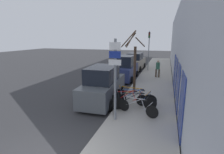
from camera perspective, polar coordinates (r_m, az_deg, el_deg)
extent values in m
plane|color=#333335|center=(15.91, 3.91, -1.57)|extent=(80.00, 80.00, 0.00)
cube|color=#ADA89E|center=(18.24, 13.96, 0.18)|extent=(3.20, 32.00, 0.15)
cube|color=#B2B7C1|center=(17.83, 20.21, 9.81)|extent=(0.20, 32.00, 6.50)
cube|color=navy|center=(7.38, 21.72, -8.44)|extent=(0.03, 1.75, 2.46)
cube|color=navy|center=(9.86, 20.70, -3.09)|extent=(0.03, 1.75, 2.46)
cube|color=navy|center=(12.39, 20.10, 0.09)|extent=(0.03, 1.75, 2.46)
cube|color=navy|center=(14.95, 19.70, 2.19)|extent=(0.03, 1.75, 2.46)
cylinder|color=gray|center=(7.89, 1.04, -1.29)|extent=(0.11, 0.11, 3.75)
cube|color=white|center=(7.59, 0.94, 10.11)|extent=(0.50, 0.02, 0.32)
cube|color=navy|center=(7.62, 0.93, 7.32)|extent=(0.53, 0.02, 0.31)
cube|color=white|center=(7.66, 0.93, 4.79)|extent=(0.57, 0.02, 0.25)
cylinder|color=black|center=(9.31, 3.82, -9.14)|extent=(0.62, 0.21, 0.64)
cylinder|color=black|center=(8.70, 12.93, -11.07)|extent=(0.62, 0.21, 0.64)
cylinder|color=#B7B7BC|center=(8.94, 7.13, -8.12)|extent=(0.85, 0.28, 0.52)
cylinder|color=#B7B7BC|center=(8.84, 7.62, -6.86)|extent=(0.99, 0.32, 0.08)
cylinder|color=#B7B7BC|center=(8.76, 10.13, -8.86)|extent=(0.19, 0.09, 0.46)
cylinder|color=#B7B7BC|center=(8.78, 11.25, -10.59)|extent=(0.53, 0.18, 0.08)
cylinder|color=#B7B7BC|center=(8.67, 11.79, -9.33)|extent=(0.40, 0.14, 0.51)
cylinder|color=#B7B7BC|center=(9.17, 4.27, -7.67)|extent=(0.19, 0.08, 0.55)
cube|color=black|center=(8.64, 10.67, -7.46)|extent=(0.21, 0.13, 0.04)
cylinder|color=#99999E|center=(9.05, 4.73, -6.16)|extent=(0.15, 0.43, 0.02)
cylinder|color=black|center=(9.45, 1.87, -8.58)|extent=(0.68, 0.22, 0.70)
cylinder|color=black|center=(9.62, 12.42, -8.49)|extent=(0.68, 0.22, 0.70)
cylinder|color=black|center=(9.36, 5.91, -6.74)|extent=(0.95, 0.30, 0.57)
cylinder|color=black|center=(9.29, 6.49, -5.32)|extent=(1.10, 0.34, 0.09)
cylinder|color=black|center=(9.43, 9.37, -6.87)|extent=(0.21, 0.09, 0.50)
cylinder|color=black|center=(9.56, 10.62, -8.38)|extent=(0.60, 0.19, 0.08)
cylinder|color=black|center=(9.49, 11.20, -7.00)|extent=(0.45, 0.15, 0.56)
cylinder|color=black|center=(9.35, 2.42, -6.89)|extent=(0.21, 0.09, 0.60)
cube|color=black|center=(9.36, 9.96, -5.34)|extent=(0.21, 0.13, 0.04)
cylinder|color=#99999E|center=(9.25, 2.98, -5.16)|extent=(0.14, 0.43, 0.02)
cylinder|color=black|center=(9.94, 0.87, -7.61)|extent=(0.63, 0.23, 0.65)
cylinder|color=black|center=(10.08, 9.78, -7.51)|extent=(0.63, 0.23, 0.65)
cylinder|color=red|center=(9.86, 4.27, -5.95)|extent=(0.84, 0.29, 0.54)
cylinder|color=red|center=(9.80, 4.74, -4.68)|extent=(0.97, 0.33, 0.08)
cylinder|color=red|center=(9.92, 7.18, -6.06)|extent=(0.19, 0.09, 0.47)
cylinder|color=red|center=(10.03, 8.25, -7.41)|extent=(0.53, 0.19, 0.08)
cylinder|color=red|center=(9.96, 8.73, -6.17)|extent=(0.40, 0.15, 0.52)
cylinder|color=red|center=(9.85, 1.33, -6.09)|extent=(0.19, 0.09, 0.56)
cube|color=black|center=(9.85, 7.67, -4.68)|extent=(0.21, 0.14, 0.04)
cylinder|color=#99999E|center=(9.76, 1.79, -4.56)|extent=(0.15, 0.43, 0.02)
cylinder|color=black|center=(10.23, 2.74, -6.91)|extent=(0.69, 0.07, 0.69)
cylinder|color=black|center=(10.06, 12.48, -7.56)|extent=(0.69, 0.07, 0.69)
cylinder|color=#1E4799|center=(10.03, 6.39, -5.46)|extent=(0.96, 0.09, 0.57)
cylinder|color=#1E4799|center=(9.94, 6.92, -4.18)|extent=(1.12, 0.10, 0.09)
cylinder|color=#1E4799|center=(9.98, 9.58, -5.81)|extent=(0.21, 0.05, 0.49)
cylinder|color=#1E4799|center=(10.06, 10.76, -7.32)|extent=(0.61, 0.06, 0.08)
cylinder|color=#1E4799|center=(9.97, 11.31, -6.05)|extent=(0.45, 0.05, 0.55)
cylinder|color=#1E4799|center=(10.12, 3.24, -5.39)|extent=(0.20, 0.04, 0.59)
cube|color=black|center=(9.90, 10.14, -4.40)|extent=(0.20, 0.09, 0.04)
cylinder|color=#99999E|center=(10.01, 3.74, -3.83)|extent=(0.05, 0.44, 0.02)
cylinder|color=black|center=(10.75, 2.42, -5.82)|extent=(0.71, 0.21, 0.72)
cylinder|color=black|center=(9.99, 12.31, -7.59)|extent=(0.71, 0.21, 0.72)
cylinder|color=orange|center=(10.33, 5.99, -4.74)|extent=(1.07, 0.31, 0.59)
cylinder|color=orange|center=(10.21, 6.52, -3.47)|extent=(1.24, 0.36, 0.09)
cylinder|color=orange|center=(10.09, 9.25, -5.42)|extent=(0.23, 0.09, 0.52)
cylinder|color=orange|center=(10.09, 10.48, -7.14)|extent=(0.67, 0.20, 0.08)
cylinder|color=orange|center=(9.98, 11.06, -5.87)|extent=(0.50, 0.16, 0.58)
cylinder|color=orange|center=(10.61, 2.90, -4.35)|extent=(0.23, 0.09, 0.62)
cube|color=black|center=(9.97, 9.82, -4.02)|extent=(0.21, 0.13, 0.04)
cylinder|color=#99999E|center=(10.48, 3.38, -2.83)|extent=(0.13, 0.43, 0.02)
cube|color=#51565B|center=(11.07, -2.78, -4.02)|extent=(1.93, 4.86, 1.14)
cube|color=black|center=(10.64, -3.16, 0.98)|extent=(1.67, 2.55, 0.91)
cylinder|color=black|center=(12.81, -4.44, -3.70)|extent=(0.24, 0.63, 0.62)
cylinder|color=black|center=(12.36, 3.26, -4.31)|extent=(0.24, 0.63, 0.62)
cylinder|color=black|center=(10.21, -10.10, -8.23)|extent=(0.24, 0.63, 0.62)
cylinder|color=black|center=(9.63, -0.49, -9.35)|extent=(0.24, 0.63, 0.62)
cube|color=navy|center=(16.84, 4.40, 1.77)|extent=(1.73, 4.53, 1.13)
cube|color=black|center=(16.49, 4.31, 5.27)|extent=(1.55, 2.36, 0.98)
cylinder|color=black|center=(18.46, 2.78, 1.41)|extent=(0.22, 0.60, 0.60)
cylinder|color=black|center=(18.11, 8.04, 1.08)|extent=(0.22, 0.60, 0.60)
cylinder|color=black|center=(15.82, 0.18, -0.50)|extent=(0.22, 0.60, 0.60)
cylinder|color=black|center=(15.41, 6.28, -0.94)|extent=(0.22, 0.60, 0.60)
cube|color=gray|center=(22.00, 7.60, 4.34)|extent=(2.00, 4.61, 1.12)
cube|color=black|center=(21.71, 7.57, 6.75)|extent=(1.71, 2.43, 0.78)
cylinder|color=black|center=(23.61, 6.26, 3.95)|extent=(0.26, 0.69, 0.68)
cylinder|color=black|center=(23.25, 10.47, 3.67)|extent=(0.26, 0.69, 0.68)
cylinder|color=black|center=(20.94, 4.36, 2.86)|extent=(0.26, 0.69, 0.68)
cylinder|color=black|center=(20.53, 9.08, 2.53)|extent=(0.26, 0.69, 0.68)
cylinder|color=#4C3D2D|center=(17.53, 15.08, 1.20)|extent=(0.15, 0.15, 0.80)
cylinder|color=#4C3D2D|center=(17.58, 14.17, 1.28)|extent=(0.15, 0.15, 0.80)
cylinder|color=#33664C|center=(17.43, 14.76, 3.56)|extent=(0.37, 0.37, 0.63)
sphere|color=tan|center=(17.37, 14.84, 4.94)|extent=(0.22, 0.22, 0.22)
cylinder|color=#4C3828|center=(12.33, 7.42, 2.42)|extent=(0.18, 0.18, 3.19)
cylinder|color=#4C3828|center=(11.80, 5.47, 12.38)|extent=(0.86, 0.91, 1.11)
cylinder|color=#4C3828|center=(11.69, 6.29, 12.31)|extent=(0.49, 1.05, 1.09)
cylinder|color=#4C3828|center=(12.29, 6.02, 12.01)|extent=(0.81, 0.25, 0.95)
cylinder|color=#4C3828|center=(12.14, 9.18, 11.23)|extent=(0.68, 0.18, 0.66)
cylinder|color=gray|center=(20.97, 11.89, 8.32)|extent=(0.10, 0.10, 4.50)
cube|color=black|center=(20.82, 12.09, 13.24)|extent=(0.20, 0.16, 0.64)
sphere|color=red|center=(20.73, 12.09, 13.80)|extent=(0.11, 0.11, 0.11)
sphere|color=orange|center=(20.73, 12.07, 13.24)|extent=(0.11, 0.11, 0.11)
sphere|color=green|center=(20.73, 12.04, 12.69)|extent=(0.11, 0.11, 0.11)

